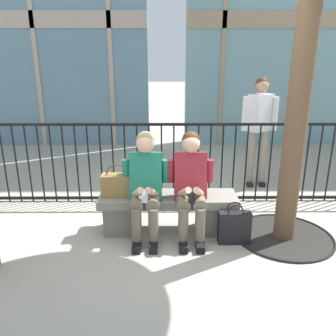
# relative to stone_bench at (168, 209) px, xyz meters

# --- Properties ---
(ground_plane) EXTENTS (60.00, 60.00, 0.00)m
(ground_plane) POSITION_rel_stone_bench_xyz_m (0.00, 0.00, -0.27)
(ground_plane) COLOR #A8A091
(stone_bench) EXTENTS (1.60, 0.44, 0.45)m
(stone_bench) POSITION_rel_stone_bench_xyz_m (0.00, 0.00, 0.00)
(stone_bench) COLOR gray
(stone_bench) RESTS_ON ground
(seated_person_with_phone) EXTENTS (0.52, 0.66, 1.21)m
(seated_person_with_phone) POSITION_rel_stone_bench_xyz_m (-0.25, -0.13, 0.38)
(seated_person_with_phone) COLOR #6B6051
(seated_person_with_phone) RESTS_ON ground
(seated_person_companion) EXTENTS (0.52, 0.66, 1.21)m
(seated_person_companion) POSITION_rel_stone_bench_xyz_m (0.25, -0.13, 0.38)
(seated_person_companion) COLOR #6B6051
(seated_person_companion) RESTS_ON ground
(handbag_on_bench) EXTENTS (0.36, 0.17, 0.39)m
(handbag_on_bench) POSITION_rel_stone_bench_xyz_m (-0.58, -0.01, 0.32)
(handbag_on_bench) COLOR olive
(handbag_on_bench) RESTS_ON stone_bench
(shopping_bag) EXTENTS (0.35, 0.12, 0.47)m
(shopping_bag) POSITION_rel_stone_bench_xyz_m (0.73, -0.30, -0.08)
(shopping_bag) COLOR black
(shopping_bag) RESTS_ON ground
(bystander_at_railing) EXTENTS (0.55, 0.41, 1.71)m
(bystander_at_railing) POSITION_rel_stone_bench_xyz_m (1.43, 1.56, 0.73)
(bystander_at_railing) COLOR gray
(bystander_at_railing) RESTS_ON ground
(plaza_railing) EXTENTS (8.66, 0.04, 1.14)m
(plaza_railing) POSITION_rel_stone_bench_xyz_m (0.00, 0.88, 0.31)
(plaza_railing) COLOR black
(plaza_railing) RESTS_ON ground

